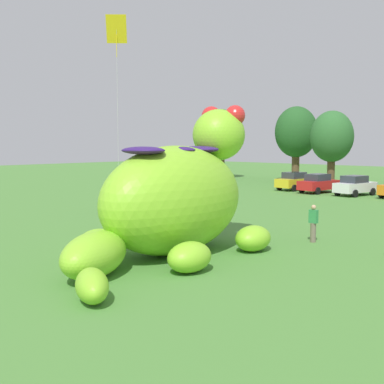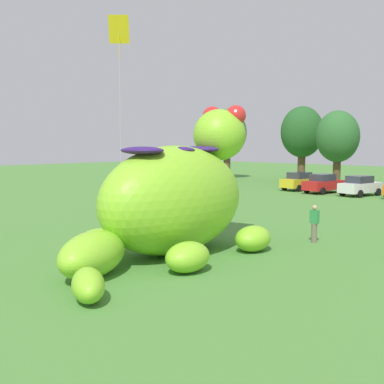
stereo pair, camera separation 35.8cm
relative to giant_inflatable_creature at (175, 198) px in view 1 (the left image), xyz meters
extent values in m
plane|color=#4C8438|center=(-1.33, -0.25, -2.26)|extent=(160.00, 160.00, 0.00)
ellipsoid|color=#8CD12D|center=(-0.02, 0.01, -0.07)|extent=(4.95, 8.26, 4.38)
ellipsoid|color=#8CD12D|center=(-0.49, 3.29, 2.59)|extent=(2.65, 2.84, 2.31)
sphere|color=red|center=(-1.16, 3.55, 3.46)|extent=(0.93, 0.93, 0.93)
sphere|color=red|center=(0.10, 3.73, 3.46)|extent=(0.93, 0.93, 0.93)
ellipsoid|color=navy|center=(-0.27, 1.75, 1.95)|extent=(1.93, 1.63, 0.29)
ellipsoid|color=navy|center=(-0.02, 0.01, 1.95)|extent=(1.93, 1.63, 0.29)
ellipsoid|color=navy|center=(0.25, -1.92, 1.95)|extent=(1.93, 1.63, 0.29)
ellipsoid|color=#8CD12D|center=(-2.73, 1.79, -1.72)|extent=(1.59, 2.04, 1.07)
ellipsoid|color=#8CD12D|center=(2.09, 2.48, -1.72)|extent=(1.59, 2.04, 1.07)
ellipsoid|color=#8CD12D|center=(-1.94, -2.42, -1.72)|extent=(1.59, 2.04, 1.07)
ellipsoid|color=#8CD12D|center=(2.50, -1.79, -1.72)|extent=(1.59, 2.04, 1.07)
ellipsoid|color=#8CD12D|center=(0.61, -4.42, -1.49)|extent=(3.20, 3.92, 1.53)
ellipsoid|color=#8CD12D|center=(2.71, -6.03, -1.79)|extent=(2.21, 1.82, 0.94)
cube|color=yellow|center=(-10.99, 27.07, -1.54)|extent=(2.13, 4.26, 0.80)
cube|color=#2D333D|center=(-11.00, 26.92, -0.84)|extent=(1.70, 2.12, 0.60)
cylinder|color=black|center=(-11.69, 28.42, -1.94)|extent=(0.31, 0.66, 0.64)
cylinder|color=black|center=(-10.00, 28.24, -1.94)|extent=(0.31, 0.66, 0.64)
cylinder|color=black|center=(-11.97, 25.89, -1.94)|extent=(0.31, 0.66, 0.64)
cylinder|color=black|center=(-10.28, 25.71, -1.94)|extent=(0.31, 0.66, 0.64)
cube|color=red|center=(-8.02, 26.18, -1.54)|extent=(2.21, 4.28, 0.80)
cube|color=#2D333D|center=(-8.04, 26.03, -0.84)|extent=(1.74, 2.14, 0.60)
cylinder|color=black|center=(-8.70, 27.55, -1.94)|extent=(0.32, 0.67, 0.64)
cylinder|color=black|center=(-7.01, 27.33, -1.94)|extent=(0.32, 0.67, 0.64)
cylinder|color=black|center=(-9.03, 25.02, -1.94)|extent=(0.32, 0.67, 0.64)
cylinder|color=black|center=(-7.34, 24.81, -1.94)|extent=(0.32, 0.67, 0.64)
cube|color=white|center=(-4.57, 26.23, -1.54)|extent=(2.34, 4.32, 0.80)
cube|color=#2D333D|center=(-4.60, 26.09, -0.84)|extent=(1.79, 2.18, 0.60)
cylinder|color=black|center=(-5.21, 27.63, -1.94)|extent=(0.34, 0.67, 0.64)
cylinder|color=black|center=(-3.53, 27.35, -1.94)|extent=(0.34, 0.67, 0.64)
cylinder|color=black|center=(-5.62, 25.12, -1.94)|extent=(0.34, 0.67, 0.64)
cylinder|color=black|center=(-3.94, 24.84, -1.94)|extent=(0.34, 0.67, 0.64)
cylinder|color=black|center=(-2.09, 25.79, -1.94)|extent=(0.32, 0.67, 0.64)
cylinder|color=brown|center=(-26.50, 34.64, -0.72)|extent=(0.88, 0.88, 3.08)
ellipsoid|color=#2D662D|center=(-26.50, 34.64, 3.53)|extent=(4.93, 4.93, 5.91)
cylinder|color=brown|center=(-16.65, 36.34, -0.73)|extent=(0.87, 0.87, 3.06)
ellipsoid|color=#235623|center=(-16.65, 36.34, 3.49)|extent=(4.90, 4.90, 5.87)
cylinder|color=brown|center=(-10.42, 33.04, -0.89)|extent=(0.78, 0.78, 2.74)
ellipsoid|color=#2D662D|center=(-10.42, 33.04, 2.89)|extent=(4.38, 4.38, 5.26)
cylinder|color=black|center=(-11.32, 10.58, -1.82)|extent=(0.26, 0.26, 0.88)
cube|color=#338C4C|center=(-11.32, 10.58, -1.08)|extent=(0.38, 0.22, 0.60)
sphere|color=brown|center=(-11.32, 10.58, -0.66)|extent=(0.22, 0.22, 0.22)
cylinder|color=#2D334C|center=(-11.33, 5.01, -1.82)|extent=(0.26, 0.26, 0.88)
cube|color=black|center=(-11.33, 5.01, -1.08)|extent=(0.38, 0.22, 0.60)
sphere|color=#9E7051|center=(-11.33, 5.01, -0.66)|extent=(0.22, 0.22, 0.22)
cylinder|color=#726656|center=(2.97, 5.85, -1.82)|extent=(0.26, 0.26, 0.88)
cube|color=#338C4C|center=(2.97, 5.85, -1.08)|extent=(0.38, 0.22, 0.60)
sphere|color=tan|center=(2.97, 5.85, -0.66)|extent=(0.22, 0.22, 0.22)
cylinder|color=brown|center=(-7.83, 3.32, -2.19)|extent=(0.06, 0.06, 0.15)
cylinder|color=silver|center=(-7.83, 3.32, 3.14)|extent=(0.01, 0.01, 10.51)
cube|color=yellow|center=(-7.83, 3.32, 8.40)|extent=(1.13, 1.13, 1.44)
cylinder|color=yellow|center=(-7.83, 3.32, 7.50)|extent=(0.03, 0.03, 1.20)
camera|label=1|loc=(14.16, -14.09, 2.23)|focal=46.50mm
camera|label=2|loc=(14.42, -13.85, 2.23)|focal=46.50mm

